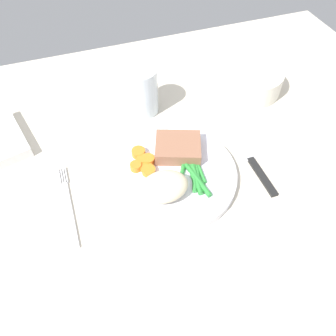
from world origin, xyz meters
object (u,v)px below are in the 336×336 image
(dinner_plate, at_px, (168,174))
(meat_portion, at_px, (178,148))
(water_glass, at_px, (141,94))
(fork, at_px, (69,205))
(knife, at_px, (248,156))
(salad_bowl, at_px, (251,79))

(dinner_plate, bearing_deg, meat_portion, 49.40)
(meat_portion, height_order, water_glass, water_glass)
(water_glass, bearing_deg, meat_portion, -81.11)
(meat_portion, bearing_deg, dinner_plate, -130.60)
(fork, distance_m, knife, 0.34)
(dinner_plate, distance_m, knife, 0.16)
(knife, relative_size, water_glass, 2.05)
(fork, height_order, salad_bowl, salad_bowl)
(dinner_plate, height_order, knife, dinner_plate)
(dinner_plate, distance_m, fork, 0.18)
(salad_bowl, bearing_deg, dinner_plate, -145.41)
(meat_portion, xyz_separation_m, salad_bowl, (0.22, 0.14, 0.00))
(fork, bearing_deg, knife, -4.27)
(fork, height_order, water_glass, water_glass)
(water_glass, distance_m, salad_bowl, 0.25)
(dinner_plate, distance_m, water_glass, 0.19)
(fork, distance_m, salad_bowl, 0.47)
(dinner_plate, height_order, meat_portion, meat_portion)
(dinner_plate, bearing_deg, salad_bowl, 34.59)
(dinner_plate, xyz_separation_m, water_glass, (0.01, 0.19, 0.03))
(meat_portion, bearing_deg, salad_bowl, 31.83)
(knife, height_order, salad_bowl, salad_bowl)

